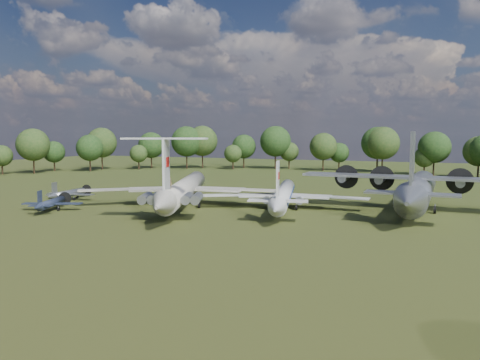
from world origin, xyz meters
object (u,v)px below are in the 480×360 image
at_px(il62_airliner, 184,193).
at_px(an12_transport, 418,194).
at_px(tu104_jet, 283,198).
at_px(person_on_il62, 170,183).
at_px(small_prop_northwest, 69,195).
at_px(small_prop_west, 51,205).

xyz_separation_m(il62_airliner, an12_transport, (37.82, 9.88, 0.45)).
relative_size(tu104_jet, person_on_il62, 24.13).
height_order(tu104_jet, person_on_il62, person_on_il62).
height_order(an12_transport, small_prop_northwest, an12_transport).
distance_m(small_prop_west, person_on_il62, 23.03).
xyz_separation_m(an12_transport, small_prop_west, (-55.68, -22.54, -1.85)).
height_order(il62_airliner, tu104_jet, il62_airliner).
xyz_separation_m(tu104_jet, person_on_il62, (-12.21, -16.05, 3.65)).
distance_m(tu104_jet, person_on_il62, 20.49).
bearing_deg(small_prop_northwest, il62_airliner, -2.61).
height_order(il62_airliner, small_prop_northwest, il62_airliner).
bearing_deg(small_prop_northwest, an12_transport, 3.81).
height_order(small_prop_northwest, person_on_il62, person_on_il62).
bearing_deg(person_on_il62, il62_airliner, -69.13).
height_order(il62_airliner, an12_transport, an12_transport).
bearing_deg(small_prop_northwest, small_prop_west, -66.72).
bearing_deg(person_on_il62, small_prop_northwest, -20.11).
xyz_separation_m(il62_airliner, small_prop_northwest, (-24.16, -1.80, -1.41)).
bearing_deg(il62_airliner, person_on_il62, -90.00).
distance_m(il62_airliner, small_prop_west, 21.93).
bearing_deg(tu104_jet, small_prop_west, -168.70).
bearing_deg(il62_airliner, small_prop_west, -165.44).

